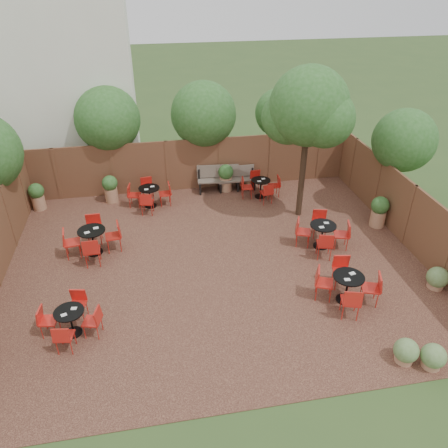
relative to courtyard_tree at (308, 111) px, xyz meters
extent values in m
plane|color=#354F23|center=(-3.32, -2.28, -3.67)|extent=(80.00, 80.00, 0.00)
cube|color=#331A15|center=(-3.32, -2.28, -3.66)|extent=(12.00, 10.00, 0.02)
cube|color=brown|center=(-3.32, 2.72, -2.67)|extent=(12.00, 0.08, 2.00)
cube|color=brown|center=(2.68, -2.28, -2.67)|extent=(0.08, 10.00, 2.00)
cube|color=silver|center=(-7.82, 5.72, 0.33)|extent=(5.00, 4.00, 8.00)
sphere|color=#25541B|center=(-6.32, 3.42, -0.96)|extent=(2.36, 2.36, 2.36)
sphere|color=#25541B|center=(-2.82, 3.32, -0.93)|extent=(2.44, 2.44, 2.44)
sphere|color=#25541B|center=(0.18, 3.52, -1.10)|extent=(1.88, 1.88, 1.88)
sphere|color=#25541B|center=(3.28, -0.28, -1.05)|extent=(2.06, 2.06, 2.06)
cylinder|color=black|center=(0.01, 0.01, -1.64)|extent=(0.26, 0.26, 4.01)
sphere|color=#25541B|center=(0.01, 0.01, 0.16)|extent=(2.47, 2.47, 2.47)
sphere|color=#25541B|center=(-0.49, 0.41, -0.28)|extent=(1.73, 1.73, 1.73)
sphere|color=#25541B|center=(0.41, -0.39, -0.12)|extent=(1.80, 1.80, 1.80)
cube|color=brown|center=(-2.43, 2.27, -3.19)|extent=(1.64, 0.61, 0.05)
cube|color=brown|center=(-2.43, 2.48, -2.90)|extent=(1.61, 0.25, 0.48)
cube|color=black|center=(-3.16, 2.27, -3.43)|extent=(0.10, 0.48, 0.43)
cube|color=black|center=(-1.71, 2.27, -3.43)|extent=(0.10, 0.48, 0.43)
cube|color=brown|center=(-1.74, 2.27, -3.23)|extent=(1.47, 0.49, 0.05)
cube|color=brown|center=(-1.74, 2.46, -2.96)|extent=(1.46, 0.16, 0.44)
cube|color=black|center=(-2.40, 2.27, -3.45)|extent=(0.07, 0.44, 0.39)
cube|color=black|center=(-1.08, 2.27, -3.45)|extent=(0.07, 0.44, 0.39)
cylinder|color=black|center=(-0.25, -4.54, -3.63)|extent=(0.46, 0.46, 0.03)
cylinder|color=black|center=(-0.25, -4.54, -3.26)|extent=(0.05, 0.05, 0.74)
cylinder|color=black|center=(-0.25, -4.54, -2.88)|extent=(0.80, 0.80, 0.03)
cube|color=white|center=(-0.12, -4.46, -2.85)|extent=(0.17, 0.14, 0.02)
cube|color=white|center=(-0.35, -4.67, -2.85)|extent=(0.17, 0.14, 0.02)
cylinder|color=black|center=(-6.84, -1.14, -3.63)|extent=(0.47, 0.47, 0.03)
cylinder|color=black|center=(-6.84, -1.14, -3.25)|extent=(0.05, 0.05, 0.76)
cylinder|color=black|center=(-6.84, -1.14, -2.86)|extent=(0.82, 0.82, 0.03)
cube|color=white|center=(-6.71, -1.05, -2.83)|extent=(0.16, 0.12, 0.02)
cube|color=white|center=(-6.95, -1.27, -2.83)|extent=(0.16, 0.12, 0.02)
cylinder|color=black|center=(-5.06, 1.52, -3.63)|extent=(0.43, 0.43, 0.03)
cylinder|color=black|center=(-5.06, 1.52, -3.28)|extent=(0.05, 0.05, 0.69)
cylinder|color=black|center=(-5.06, 1.52, -2.93)|extent=(0.75, 0.75, 0.03)
cube|color=white|center=(-4.95, 1.60, -2.90)|extent=(0.14, 0.10, 0.01)
cube|color=white|center=(-5.16, 1.40, -2.90)|extent=(0.14, 0.10, 0.01)
cylinder|color=black|center=(-0.98, 1.52, -3.63)|extent=(0.41, 0.41, 0.03)
cylinder|color=black|center=(-0.98, 1.52, -3.30)|extent=(0.05, 0.05, 0.65)
cylinder|color=black|center=(-0.98, 1.52, -2.96)|extent=(0.71, 0.71, 0.03)
cube|color=white|center=(-0.87, 1.59, -2.94)|extent=(0.13, 0.10, 0.01)
cube|color=white|center=(-1.08, 1.41, -2.94)|extent=(0.13, 0.10, 0.01)
cylinder|color=black|center=(0.04, -2.05, -3.63)|extent=(0.46, 0.46, 0.03)
cylinder|color=black|center=(0.04, -2.05, -3.26)|extent=(0.05, 0.05, 0.73)
cylinder|color=black|center=(0.04, -2.05, -2.88)|extent=(0.80, 0.80, 0.03)
cube|color=white|center=(0.17, -1.96, -2.86)|extent=(0.16, 0.13, 0.02)
cube|color=white|center=(-0.06, -2.17, -2.86)|extent=(0.16, 0.13, 0.02)
cylinder|color=black|center=(-7.11, -4.50, -3.63)|extent=(0.41, 0.41, 0.03)
cylinder|color=black|center=(-7.11, -4.50, -3.30)|extent=(0.05, 0.05, 0.65)
cylinder|color=black|center=(-7.11, -4.50, -2.97)|extent=(0.70, 0.70, 0.03)
cube|color=white|center=(-7.00, -4.42, -2.95)|extent=(0.15, 0.12, 0.01)
cube|color=white|center=(-7.20, -4.61, -2.95)|extent=(0.15, 0.12, 0.01)
cylinder|color=#A37251|center=(-6.45, 2.14, -3.38)|extent=(0.47, 0.47, 0.53)
sphere|color=#25541B|center=(-6.45, 2.14, -2.90)|extent=(0.56, 0.56, 0.56)
cylinder|color=#A37251|center=(-2.15, 2.30, -3.37)|extent=(0.48, 0.48, 0.55)
sphere|color=#25541B|center=(-2.15, 2.30, -2.88)|extent=(0.57, 0.57, 0.57)
cylinder|color=#A37251|center=(-8.97, 2.02, -3.39)|extent=(0.45, 0.45, 0.52)
sphere|color=#25541B|center=(-8.97, 2.02, -2.93)|extent=(0.54, 0.54, 0.54)
cylinder|color=#A37251|center=(2.33, -1.20, -3.37)|extent=(0.49, 0.49, 0.56)
sphere|color=#25541B|center=(2.33, -1.20, -2.87)|extent=(0.58, 0.58, 0.58)
cylinder|color=#A37251|center=(0.70, -6.92, -3.55)|extent=(0.40, 0.40, 0.18)
sphere|color=#56753C|center=(0.70, -6.92, -3.33)|extent=(0.54, 0.54, 0.54)
cylinder|color=#A37251|center=(0.20, -6.68, -3.55)|extent=(0.40, 0.40, 0.18)
sphere|color=#56753C|center=(0.20, -6.68, -3.33)|extent=(0.54, 0.54, 0.54)
cylinder|color=#A37251|center=(2.38, -4.48, -3.55)|extent=(0.42, 0.42, 0.19)
sphere|color=#56753C|center=(2.38, -4.48, -3.31)|extent=(0.58, 0.58, 0.58)
camera|label=1|loc=(-4.93, -12.58, 4.00)|focal=35.02mm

